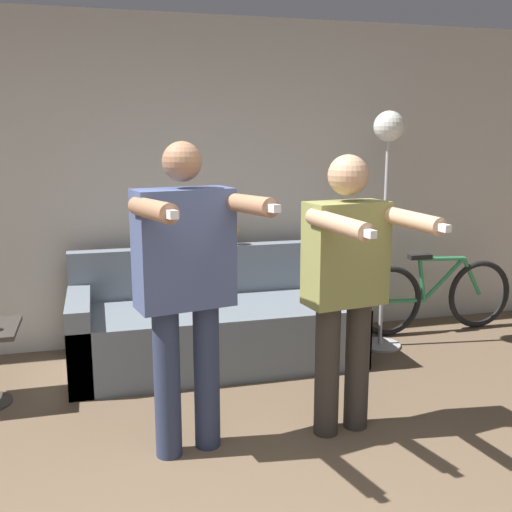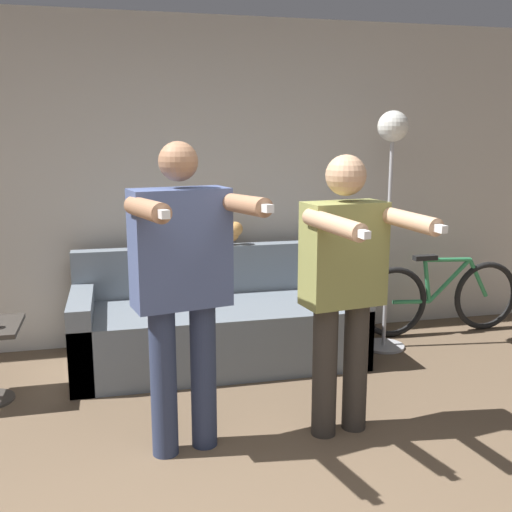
{
  "view_description": "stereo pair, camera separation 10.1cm",
  "coord_description": "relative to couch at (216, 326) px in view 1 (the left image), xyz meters",
  "views": [
    {
      "loc": [
        -0.47,
        -1.82,
        1.69
      ],
      "look_at": [
        0.49,
        1.78,
        0.93
      ],
      "focal_mm": 42.0,
      "sensor_mm": 36.0,
      "label": 1
    },
    {
      "loc": [
        -0.38,
        -1.84,
        1.69
      ],
      "look_at": [
        0.49,
        1.78,
        0.93
      ],
      "focal_mm": 42.0,
      "sensor_mm": 36.0,
      "label": 2
    }
  ],
  "objects": [
    {
      "name": "floor_lamp",
      "position": [
        1.35,
        -0.03,
        1.15
      ],
      "size": [
        0.34,
        0.34,
        1.87
      ],
      "color": "#B2B2B7",
      "rests_on": "ground_plane"
    },
    {
      "name": "bicycle",
      "position": [
        1.97,
        0.2,
        0.04
      ],
      "size": [
        1.49,
        0.07,
        0.69
      ],
      "color": "black",
      "rests_on": "ground_plane"
    },
    {
      "name": "person_right",
      "position": [
        0.49,
        -1.28,
        0.64
      ],
      "size": [
        0.58,
        0.73,
        1.59
      ],
      "rotation": [
        0.0,
        0.0,
        0.15
      ],
      "color": "#38332D",
      "rests_on": "ground_plane"
    },
    {
      "name": "person_left",
      "position": [
        -0.4,
        -1.27,
        0.69
      ],
      "size": [
        0.65,
        0.76,
        1.66
      ],
      "rotation": [
        0.0,
        0.0,
        0.2
      ],
      "color": "#2D3856",
      "rests_on": "ground_plane"
    },
    {
      "name": "couch",
      "position": [
        0.0,
        0.0,
        0.0
      ],
      "size": [
        2.11,
        0.88,
        0.83
      ],
      "color": "slate",
      "rests_on": "ground_plane"
    },
    {
      "name": "cat",
      "position": [
        0.09,
        0.33,
        0.64
      ],
      "size": [
        0.48,
        0.12,
        0.19
      ],
      "color": "tan",
      "rests_on": "couch"
    },
    {
      "name": "wall_back",
      "position": [
        -0.34,
        0.58,
        1.02
      ],
      "size": [
        10.0,
        0.05,
        2.6
      ],
      "color": "beige",
      "rests_on": "ground_plane"
    }
  ]
}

